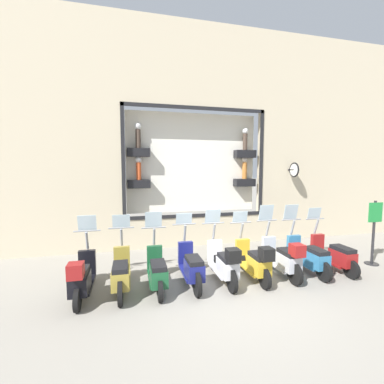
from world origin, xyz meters
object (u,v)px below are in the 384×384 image
scooter_teal_1 (309,256)px  scooter_yellow_3 (255,261)px  scooter_silver_2 (283,258)px  scooter_navy_5 (191,267)px  scooter_white_4 (224,263)px  scooter_olive_7 (121,273)px  scooter_red_0 (334,255)px  shop_sign_post (374,230)px  scooter_green_6 (157,271)px  scooter_black_8 (82,277)px

scooter_teal_1 → scooter_yellow_3: (-0.07, 1.57, 0.03)m
scooter_silver_2 → scooter_navy_5: size_ratio=1.00×
scooter_white_4 → scooter_olive_7: (0.06, 2.35, -0.04)m
scooter_red_0 → scooter_teal_1: (0.01, 0.78, 0.01)m
scooter_white_4 → scooter_navy_5: (0.06, 0.78, -0.04)m
scooter_white_4 → scooter_navy_5: scooter_white_4 is taller
shop_sign_post → scooter_teal_1: bearing=92.2°
scooter_green_6 → shop_sign_post: 6.10m
scooter_green_6 → scooter_yellow_3: bearing=-91.6°
scooter_silver_2 → scooter_teal_1: bearing=-85.8°
scooter_green_6 → scooter_white_4: bearing=-92.0°
scooter_green_6 → shop_sign_post: bearing=-89.2°
scooter_white_4 → scooter_silver_2: bearing=-90.0°
scooter_white_4 → shop_sign_post: (0.14, -4.51, 0.51)m
scooter_teal_1 → scooter_red_0: bearing=-90.4°
scooter_silver_2 → scooter_olive_7: (0.06, 3.92, -0.04)m
scooter_olive_7 → scooter_silver_2: bearing=-90.8°
scooter_green_6 → scooter_olive_7: bearing=89.7°
scooter_navy_5 → shop_sign_post: size_ratio=1.00×
scooter_red_0 → scooter_black_8: size_ratio=1.00×
scooter_olive_7 → scooter_green_6: bearing=-90.3°
scooter_red_0 → scooter_silver_2: scooter_silver_2 is taller
scooter_teal_1 → scooter_white_4: scooter_teal_1 is taller
scooter_olive_7 → scooter_yellow_3: bearing=-91.2°
scooter_teal_1 → scooter_green_6: (-0.01, 3.92, -0.02)m
scooter_teal_1 → scooter_silver_2: scooter_silver_2 is taller
scooter_red_0 → scooter_silver_2: bearing=91.9°
scooter_navy_5 → scooter_green_6: 0.79m
scooter_teal_1 → scooter_yellow_3: size_ratio=1.00×
scooter_silver_2 → shop_sign_post: shop_sign_post is taller
scooter_silver_2 → scooter_navy_5: scooter_silver_2 is taller
scooter_navy_5 → shop_sign_post: 5.32m
scooter_teal_1 → scooter_green_6: scooter_teal_1 is taller
scooter_navy_5 → scooter_olive_7: 1.57m
scooter_teal_1 → scooter_black_8: bearing=90.7°
scooter_red_0 → scooter_black_8: bearing=90.6°
scooter_red_0 → scooter_black_8: (-0.06, 6.28, 0.04)m
scooter_silver_2 → scooter_white_4: bearing=90.0°
scooter_navy_5 → scooter_green_6: size_ratio=1.01×
shop_sign_post → scooter_silver_2: bearing=92.7°
scooter_teal_1 → scooter_green_6: bearing=90.1°
scooter_red_0 → scooter_white_4: (-0.05, 3.14, 0.06)m
scooter_yellow_3 → scooter_black_8: scooter_black_8 is taller
scooter_navy_5 → scooter_black_8: scooter_black_8 is taller
scooter_yellow_3 → shop_sign_post: size_ratio=0.99×
scooter_teal_1 → scooter_silver_2: 0.79m
scooter_white_4 → shop_sign_post: 4.54m
scooter_teal_1 → scooter_green_6: 3.92m
scooter_yellow_3 → shop_sign_post: 3.76m
scooter_yellow_3 → scooter_navy_5: size_ratio=0.99×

